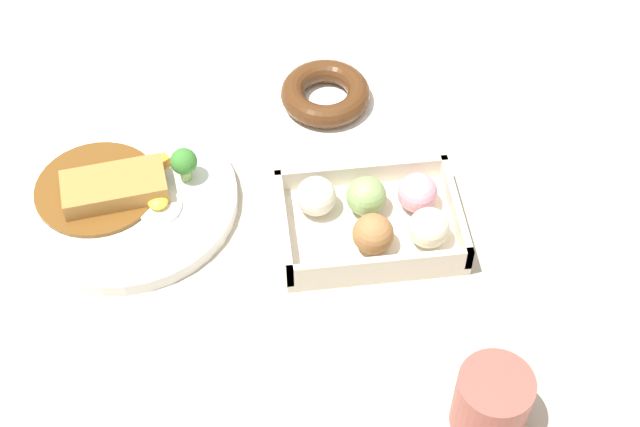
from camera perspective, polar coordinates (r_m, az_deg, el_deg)
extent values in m
plane|color=#B2A893|center=(1.10, -4.33, -1.28)|extent=(1.60, 1.60, 0.00)
cylinder|color=white|center=(1.14, -11.74, 0.76)|extent=(0.27, 0.27, 0.02)
cylinder|color=brown|center=(1.15, -13.47, 1.50)|extent=(0.15, 0.15, 0.01)
cube|color=#A87538|center=(1.12, -12.46, 1.60)|extent=(0.13, 0.08, 0.02)
cylinder|color=white|center=(1.11, -9.82, 0.41)|extent=(0.05, 0.05, 0.00)
ellipsoid|color=yellow|center=(1.11, -9.88, 0.71)|extent=(0.02, 0.02, 0.01)
cylinder|color=#8CB766|center=(1.14, -8.22, 2.46)|extent=(0.01, 0.01, 0.02)
sphere|color=#387A2D|center=(1.12, -8.33, 3.16)|extent=(0.03, 0.03, 0.03)
cube|color=orange|center=(1.16, -9.54, 3.18)|extent=(0.02, 0.02, 0.01)
cube|color=beige|center=(1.10, 3.02, -0.99)|extent=(0.21, 0.15, 0.01)
cube|color=beige|center=(1.10, 8.25, 0.20)|extent=(0.01, 0.15, 0.03)
cube|color=beige|center=(1.07, -2.24, -0.80)|extent=(0.01, 0.15, 0.03)
cube|color=beige|center=(1.12, 2.51, 2.46)|extent=(0.21, 0.01, 0.03)
cube|color=beige|center=(1.04, 3.67, -3.28)|extent=(0.21, 0.01, 0.03)
sphere|color=pink|center=(1.10, 5.94, 1.27)|extent=(0.05, 0.05, 0.05)
sphere|color=#84A860|center=(1.09, 2.82, 1.06)|extent=(0.05, 0.05, 0.05)
sphere|color=silver|center=(1.09, -0.27, 1.06)|extent=(0.05, 0.05, 0.05)
sphere|color=#EFE5C6|center=(1.07, 6.65, -0.88)|extent=(0.05, 0.05, 0.05)
sphere|color=#9E6B3D|center=(1.05, 3.24, -1.25)|extent=(0.05, 0.05, 0.05)
cube|color=white|center=(1.25, 0.31, 6.79)|extent=(0.15, 0.15, 0.00)
torus|color=#4C2B14|center=(1.24, 0.31, 7.34)|extent=(0.12, 0.12, 0.03)
cylinder|color=#9E4C42|center=(0.95, 10.41, -11.25)|extent=(0.08, 0.08, 0.08)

